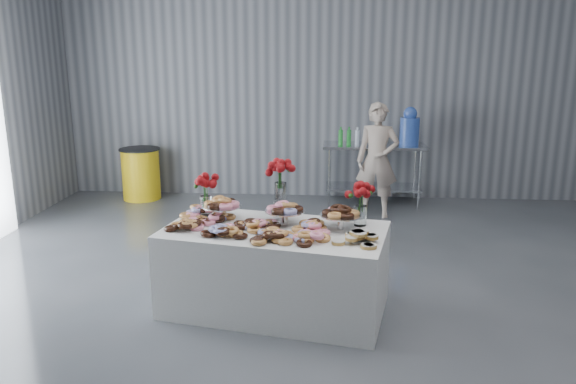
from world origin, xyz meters
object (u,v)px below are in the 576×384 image
object	(u,v)px
prep_table	(374,163)
water_jug	(410,128)
person	(377,160)
trash_barrel	(141,174)
display_table	(275,269)

from	to	relation	value
prep_table	water_jug	bearing A→B (deg)	-0.00
water_jug	person	distance (m)	0.90
water_jug	trash_barrel	distance (m)	4.13
water_jug	trash_barrel	size ratio (longest dim) A/B	0.70
display_table	trash_barrel	xyz separation A→B (m)	(-2.44, 3.64, 0.02)
display_table	water_jug	world-z (taller)	water_jug
display_table	person	size ratio (longest dim) A/B	1.21
water_jug	trash_barrel	world-z (taller)	water_jug
prep_table	trash_barrel	xyz separation A→B (m)	(-3.56, -0.00, -0.22)
water_jug	person	bearing A→B (deg)	-127.68
display_table	trash_barrel	distance (m)	4.39
trash_barrel	water_jug	bearing A→B (deg)	0.00
trash_barrel	person	bearing A→B (deg)	-10.35
person	trash_barrel	size ratio (longest dim) A/B	2.00
water_jug	prep_table	bearing A→B (deg)	180.00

